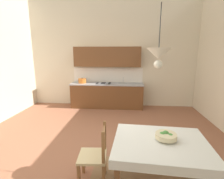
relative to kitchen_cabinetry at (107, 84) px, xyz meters
The scene contains 7 objects.
ground_plane 3.11m from the kitchen_cabinetry, 87.13° to the right, with size 6.70×7.09×0.10m, color #935B42.
wall_back 1.19m from the kitchen_cabinetry, 65.83° to the left, with size 6.70×0.12×3.98m, color beige.
kitchen_cabinetry is the anchor object (origin of this frame).
dining_table 4.01m from the kitchen_cabinetry, 72.32° to the right, with size 1.38×1.14×0.75m.
dining_chair_tv_side 3.80m from the kitchen_cabinetry, 86.04° to the right, with size 0.45×0.45×0.93m.
fruit_bowl 3.98m from the kitchen_cabinetry, 70.95° to the right, with size 0.30×0.30×0.12m.
pendant_lamp 4.09m from the kitchen_cabinetry, 73.43° to the right, with size 0.32×0.32×0.80m.
Camera 1 is at (0.57, -3.06, 1.97)m, focal length 26.96 mm.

